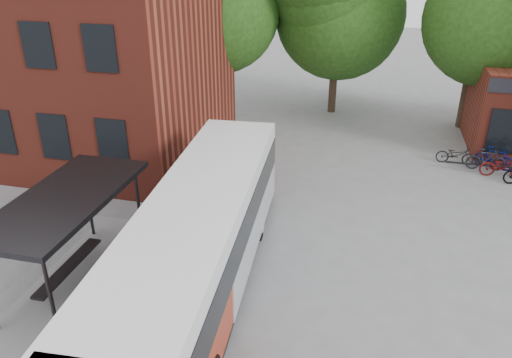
% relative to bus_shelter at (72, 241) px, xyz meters
% --- Properties ---
extents(ground, '(100.00, 100.00, 0.00)m').
position_rel_bus_shelter_xyz_m(ground, '(4.50, 1.00, -1.45)').
color(ground, slate).
extents(station_building, '(18.40, 10.40, 8.50)m').
position_rel_bus_shelter_xyz_m(station_building, '(-8.50, 10.00, 2.80)').
color(station_building, maroon).
rests_on(station_building, ground).
extents(bus_shelter, '(3.60, 7.00, 2.90)m').
position_rel_bus_shelter_xyz_m(bus_shelter, '(0.00, 0.00, 0.00)').
color(bus_shelter, black).
rests_on(bus_shelter, ground).
extents(bike_rail, '(5.20, 0.10, 0.38)m').
position_rel_bus_shelter_xyz_m(bike_rail, '(13.78, 11.00, -1.26)').
color(bike_rail, black).
rests_on(bike_rail, ground).
extents(tree_0, '(7.92, 7.92, 11.00)m').
position_rel_bus_shelter_xyz_m(tree_0, '(-1.50, 17.00, 4.05)').
color(tree_0, '#1C4211').
rests_on(tree_0, ground).
extents(tree_1, '(7.92, 7.92, 10.40)m').
position_rel_bus_shelter_xyz_m(tree_1, '(5.50, 18.00, 3.75)').
color(tree_1, '#1C4211').
rests_on(tree_1, ground).
extents(tree_2, '(7.92, 7.92, 11.00)m').
position_rel_bus_shelter_xyz_m(tree_2, '(12.50, 17.00, 4.05)').
color(tree_2, '#1C4211').
rests_on(tree_2, ground).
extents(city_bus, '(3.42, 12.30, 3.09)m').
position_rel_bus_shelter_xyz_m(city_bus, '(3.63, 0.50, 0.09)').
color(city_bus, '#A02812').
rests_on(city_bus, ground).
extents(bicycle_0, '(1.71, 0.68, 0.88)m').
position_rel_bus_shelter_xyz_m(bicycle_0, '(11.68, 11.72, -1.01)').
color(bicycle_0, black).
rests_on(bicycle_0, ground).
extents(bicycle_1, '(1.66, 0.55, 0.99)m').
position_rel_bus_shelter_xyz_m(bicycle_1, '(12.87, 11.33, -0.96)').
color(bicycle_1, '#212129').
rests_on(bicycle_1, ground).
extents(bicycle_2, '(1.87, 0.66, 0.98)m').
position_rel_bus_shelter_xyz_m(bicycle_2, '(13.47, 10.72, -0.96)').
color(bicycle_2, '#5F0D0B').
rests_on(bicycle_2, ground).
extents(bicycle_3, '(1.73, 0.93, 1.00)m').
position_rel_bus_shelter_xyz_m(bicycle_3, '(13.26, 11.57, -0.95)').
color(bicycle_3, '#051157').
rests_on(bicycle_3, ground).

